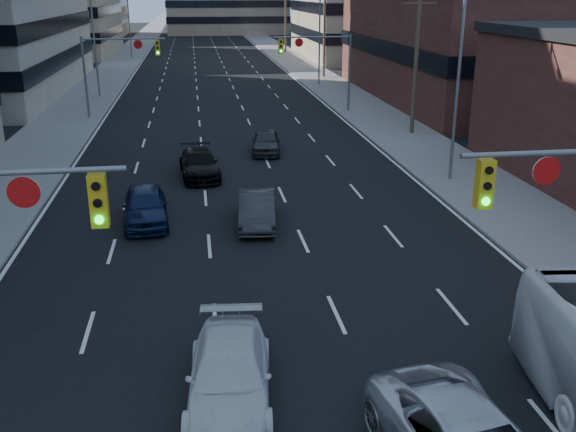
{
  "coord_description": "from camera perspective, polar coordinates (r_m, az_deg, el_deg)",
  "views": [
    {
      "loc": [
        -2.09,
        -4.68,
        9.15
      ],
      "look_at": [
        0.75,
        14.81,
        2.2
      ],
      "focal_mm": 40.0,
      "sensor_mm": 36.0,
      "label": 1
    }
  ],
  "objects": [
    {
      "name": "signal_far_left",
      "position": [
        50.23,
        -15.06,
        13.25
      ],
      "size": [
        6.09,
        0.33,
        6.0
      ],
      "color": "slate",
      "rests_on": "ground"
    },
    {
      "name": "streetlight_left_mid",
      "position": [
        60.39,
        -16.69,
        14.76
      ],
      "size": [
        2.03,
        0.22,
        9.0
      ],
      "color": "slate",
      "rests_on": "ground"
    },
    {
      "name": "streetlight_right_far",
      "position": [
        65.99,
        2.68,
        15.85
      ],
      "size": [
        2.03,
        0.22,
        9.0
      ],
      "color": "slate",
      "rests_on": "ground"
    },
    {
      "name": "sedan_blue",
      "position": [
        27.1,
        -12.57,
        0.89
      ],
      "size": [
        2.1,
        4.52,
        1.5
      ],
      "primitive_type": "imported",
      "rotation": [
        0.0,
        0.0,
        0.08
      ],
      "color": "#0E1B39",
      "rests_on": "ground"
    },
    {
      "name": "sidewalk_right",
      "position": [
        135.67,
        -2.63,
        15.57
      ],
      "size": [
        5.0,
        300.0,
        0.15
      ],
      "primitive_type": "cube",
      "color": "slate",
      "rests_on": "ground"
    },
    {
      "name": "sedan_black_far",
      "position": [
        33.53,
        -7.89,
        4.6
      ],
      "size": [
        2.25,
        4.79,
        1.35
      ],
      "primitive_type": "imported",
      "rotation": [
        0.0,
        0.0,
        0.08
      ],
      "color": "black",
      "rests_on": "ground"
    },
    {
      "name": "office_right_far",
      "position": [
        96.58,
        8.41,
        17.95
      ],
      "size": [
        22.0,
        28.0,
        14.0
      ],
      "primitive_type": "cube",
      "color": "gray",
      "rests_on": "ground"
    },
    {
      "name": "utility_pole_distant",
      "position": [
        101.75,
        -0.23,
        17.52
      ],
      "size": [
        2.2,
        0.28,
        11.0
      ],
      "color": "#4C3D2D",
      "rests_on": "ground"
    },
    {
      "name": "sedan_grey_right",
      "position": [
        38.27,
        -1.96,
        6.64
      ],
      "size": [
        2.07,
        4.18,
        1.37
      ],
      "primitive_type": "imported",
      "rotation": [
        0.0,
        0.0,
        -0.12
      ],
      "color": "#303033",
      "rests_on": "ground"
    },
    {
      "name": "white_van",
      "position": [
        15.43,
        -5.22,
        -13.91
      ],
      "size": [
        2.35,
        4.92,
        1.38
      ],
      "primitive_type": "imported",
      "rotation": [
        0.0,
        0.0,
        -0.09
      ],
      "color": "silver",
      "rests_on": "ground"
    },
    {
      "name": "bg_block_right",
      "position": [
        138.97,
        6.21,
        18.02
      ],
      "size": [
        22.0,
        22.0,
        12.0
      ],
      "primitive_type": "cube",
      "color": "gray",
      "rests_on": "ground"
    },
    {
      "name": "storefront_right_mid",
      "position": [
        60.77,
        17.72,
        14.16
      ],
      "size": [
        20.0,
        30.0,
        9.0
      ],
      "primitive_type": "cube",
      "color": "#472119",
      "rests_on": "ground"
    },
    {
      "name": "streetlight_right_near",
      "position": [
        32.44,
        14.62,
        11.56
      ],
      "size": [
        2.03,
        0.22,
        9.0
      ],
      "color": "slate",
      "rests_on": "ground"
    },
    {
      "name": "utility_pole_block",
      "position": [
        43.25,
        11.4,
        14.59
      ],
      "size": [
        2.2,
        0.28,
        11.0
      ],
      "color": "#4C3D2D",
      "rests_on": "ground"
    },
    {
      "name": "streetlight_left_far",
      "position": [
        95.13,
        -13.84,
        16.43
      ],
      "size": [
        2.03,
        0.22,
        9.0
      ],
      "color": "slate",
      "rests_on": "ground"
    },
    {
      "name": "utility_pole_midblock",
      "position": [
        72.19,
        3.27,
        16.72
      ],
      "size": [
        2.2,
        0.28,
        11.0
      ],
      "color": "#4C3D2D",
      "rests_on": "ground"
    },
    {
      "name": "sidewalk_left",
      "position": [
        135.31,
        -12.71,
        15.13
      ],
      "size": [
        5.0,
        300.0,
        0.15
      ],
      "primitive_type": "cube",
      "color": "slate",
      "rests_on": "ground"
    },
    {
      "name": "signal_far_right",
      "position": [
        50.86,
        2.91,
        13.93
      ],
      "size": [
        6.09,
        0.33,
        6.0
      ],
      "color": "slate",
      "rests_on": "ground"
    },
    {
      "name": "road_surface",
      "position": [
        135.01,
        -7.67,
        15.38
      ],
      "size": [
        18.0,
        300.0,
        0.02
      ],
      "primitive_type": "cube",
      "color": "black",
      "rests_on": "ground"
    },
    {
      "name": "sedan_grey_center",
      "position": [
        26.29,
        -2.79,
        0.61
      ],
      "size": [
        1.81,
        4.25,
        1.36
      ],
      "primitive_type": "imported",
      "rotation": [
        0.0,
        0.0,
        -0.09
      ],
      "color": "#2C2C2E",
      "rests_on": "ground"
    }
  ]
}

